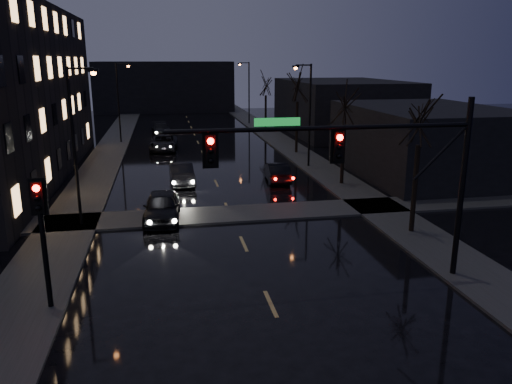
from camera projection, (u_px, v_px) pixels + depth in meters
name	position (u px, v px, depth m)	size (l,w,h in m)	color
sidewalk_left	(104.00, 161.00, 41.65)	(3.00, 140.00, 0.12)	#2D2D2B
sidewalk_right	(300.00, 155.00, 44.64)	(3.00, 140.00, 0.12)	#2D2D2B
sidewalk_cross	(231.00, 214.00, 27.47)	(40.00, 3.00, 0.12)	#2D2D2B
commercial_right_near	(425.00, 141.00, 36.69)	(10.00, 14.00, 5.00)	black
commercial_right_far	(342.00, 107.00, 57.73)	(12.00, 18.00, 6.00)	black
far_block	(164.00, 86.00, 82.47)	(22.00, 10.00, 8.00)	black
signal_mast	(371.00, 158.00, 17.88)	(11.11, 0.41, 7.00)	black
signal_pole_left	(42.00, 226.00, 16.36)	(0.35, 0.41, 4.53)	black
tree_near	(422.00, 106.00, 23.09)	(3.52, 3.52, 8.08)	black
tree_mid_a	(345.00, 99.00, 32.69)	(3.30, 3.30, 7.58)	black
tree_mid_b	(298.00, 79.00, 43.89)	(3.74, 3.74, 8.59)	black
tree_far	(266.00, 80.00, 57.34)	(3.43, 3.43, 7.88)	black
streetlight_l_near	(78.00, 134.00, 24.45)	(1.53, 0.28, 8.00)	black
streetlight_l_far	(120.00, 96.00, 50.10)	(1.53, 0.28, 8.00)	black
streetlight_r_mid	(307.00, 107.00, 38.52)	(1.53, 0.28, 8.00)	black
streetlight_r_far	(247.00, 87.00, 65.13)	(1.53, 0.28, 8.00)	black
oncoming_car_a	(162.00, 207.00, 26.36)	(1.83, 4.56, 1.55)	black
oncoming_car_b	(182.00, 174.00, 34.18)	(1.49, 4.29, 1.41)	black
oncoming_car_c	(164.00, 143.00, 46.93)	(2.40, 5.20, 1.45)	black
oncoming_car_d	(162.00, 129.00, 56.28)	(1.93, 4.75, 1.38)	black
lead_car	(277.00, 172.00, 34.94)	(1.45, 4.16, 1.37)	black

